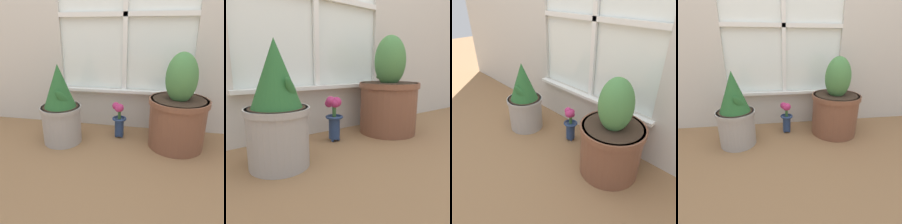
% 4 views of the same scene
% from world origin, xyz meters
% --- Properties ---
extents(ground_plane, '(10.00, 10.00, 0.00)m').
position_xyz_m(ground_plane, '(0.00, 0.00, 0.00)').
color(ground_plane, olive).
extents(potted_plant_left, '(0.30, 0.30, 0.60)m').
position_xyz_m(potted_plant_left, '(-0.43, 0.18, 0.27)').
color(potted_plant_left, '#9E9993').
rests_on(potted_plant_left, ground_plane).
extents(potted_plant_right, '(0.42, 0.42, 0.68)m').
position_xyz_m(potted_plant_right, '(0.43, 0.27, 0.26)').
color(potted_plant_right, brown).
rests_on(potted_plant_right, ground_plane).
extents(flower_vase, '(0.11, 0.11, 0.29)m').
position_xyz_m(flower_vase, '(-0.01, 0.32, 0.18)').
color(flower_vase, navy).
rests_on(flower_vase, ground_plane).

